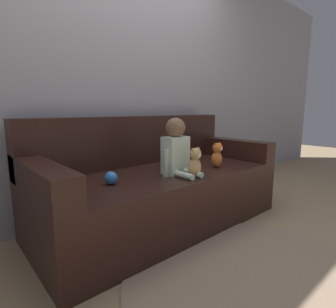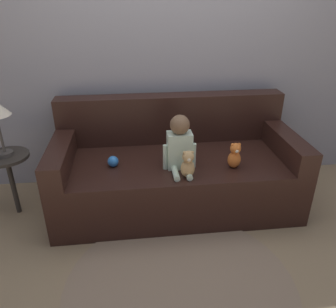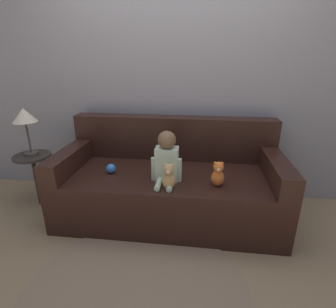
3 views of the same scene
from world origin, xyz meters
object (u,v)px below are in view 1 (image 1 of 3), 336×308
Objects in this scene: person_baby at (176,149)px; teddy_bear_brown at (195,163)px; plush_toy_side at (217,155)px; couch at (158,186)px; toy_ball at (111,178)px.

teddy_bear_brown is (0.04, -0.16, -0.09)m from person_baby.
person_baby is at bearing 103.90° from teddy_bear_brown.
person_baby reaches higher than plush_toy_side.
teddy_bear_brown is 1.02× the size of plush_toy_side.
couch is at bearing 95.60° from teddy_bear_brown.
couch reaches higher than person_baby.
couch is 0.56m from plush_toy_side.
person_baby is 0.54m from toy_ball.
teddy_bear_brown is at bearing -23.04° from toy_ball.
teddy_bear_brown is 0.40m from plush_toy_side.
person_baby is at bearing -8.47° from toy_ball.
plush_toy_side is 2.47× the size of toy_ball.
toy_ball is (-0.55, 0.23, -0.06)m from teddy_bear_brown.
teddy_bear_brown reaches higher than plush_toy_side.
person_baby is (-0.00, -0.22, 0.34)m from couch.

